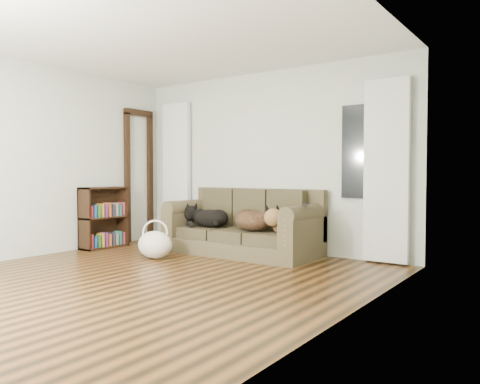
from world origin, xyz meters
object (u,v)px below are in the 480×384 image
Objects in this scene: dog_shepherd at (256,220)px; bookshelf at (104,215)px; sofa at (241,222)px; tote_bag at (155,246)px; dog_black_lab at (208,218)px.

bookshelf reaches higher than dog_shepherd.
bookshelf is (-2.02, -0.74, 0.05)m from sofa.
sofa is 3.17× the size of dog_shepherd.
bookshelf is at bearing 170.84° from tote_bag.
dog_shepherd is 2.40m from bookshelf.
sofa is 0.30m from dog_shepherd.
sofa is 1.22m from tote_bag.
dog_black_lab is 0.90× the size of dog_shepherd.
sofa reaches higher than tote_bag.
bookshelf is (-1.30, 0.21, 0.34)m from tote_bag.
tote_bag is (-0.72, -0.95, -0.29)m from sofa.
dog_shepherd is at bearing 41.22° from tote_bag.
dog_black_lab is 0.82m from dog_shepherd.
sofa is 0.54m from dog_black_lab.
tote_bag is at bearing -88.48° from dog_black_lab.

